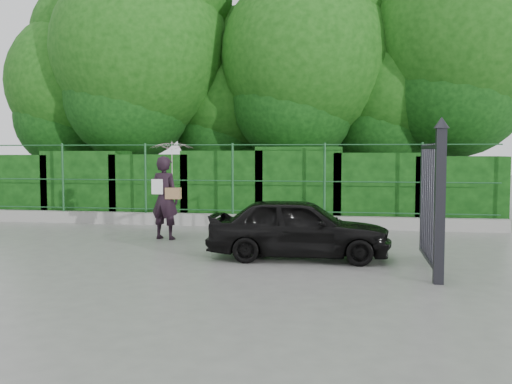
# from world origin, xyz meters

# --- Properties ---
(ground) EXTENTS (80.00, 80.00, 0.00)m
(ground) POSITION_xyz_m (0.00, 0.00, 0.00)
(ground) COLOR gray
(kerb) EXTENTS (14.00, 0.25, 0.30)m
(kerb) POSITION_xyz_m (0.00, 4.50, 0.15)
(kerb) COLOR #9E9E99
(kerb) RESTS_ON ground
(fence) EXTENTS (14.13, 0.06, 1.80)m
(fence) POSITION_xyz_m (0.22, 4.50, 1.20)
(fence) COLOR #1C4F27
(fence) RESTS_ON kerb
(hedge) EXTENTS (14.20, 1.20, 2.01)m
(hedge) POSITION_xyz_m (0.00, 5.50, 0.93)
(hedge) COLOR black
(hedge) RESTS_ON ground
(trees) EXTENTS (17.10, 6.15, 8.08)m
(trees) POSITION_xyz_m (1.14, 7.74, 4.62)
(trees) COLOR black
(trees) RESTS_ON ground
(gate) EXTENTS (0.22, 2.33, 2.36)m
(gate) POSITION_xyz_m (4.60, -0.72, 1.19)
(gate) COLOR black
(gate) RESTS_ON ground
(woman) EXTENTS (0.97, 0.92, 2.11)m
(woman) POSITION_xyz_m (-0.50, 2.18, 1.36)
(woman) COLOR black
(woman) RESTS_ON ground
(car) EXTENTS (3.22, 1.39, 1.08)m
(car) POSITION_xyz_m (2.46, 0.41, 0.54)
(car) COLOR black
(car) RESTS_ON ground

